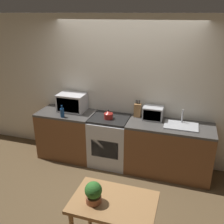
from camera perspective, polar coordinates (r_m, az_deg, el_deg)
name	(u,v)px	position (r m, az deg, el deg)	size (l,w,h in m)	color
ground_plane	(108,185)	(4.21, -0.81, -16.42)	(16.00, 16.00, 0.00)	brown
wall_back	(126,91)	(4.47, 3.19, 4.80)	(10.00, 0.06, 2.60)	silver
counter_left_run	(68,134)	(4.85, -10.10, -4.94)	(1.03, 0.62, 0.90)	brown
counter_right_run	(168,149)	(4.38, 12.77, -8.28)	(1.41, 0.62, 0.90)	brown
stove_range	(110,140)	(4.55, -0.45, -6.52)	(0.68, 0.62, 0.90)	silver
kettle	(108,115)	(4.28, -0.83, -0.65)	(0.15, 0.15, 0.16)	maroon
microwave	(72,102)	(4.66, -9.12, 2.19)	(0.49, 0.36, 0.32)	silver
bottle	(62,113)	(4.43, -11.31, -0.12)	(0.07, 0.07, 0.22)	navy
knife_block	(138,110)	(4.36, 5.85, 0.40)	(0.12, 0.09, 0.31)	#9E7042
toaster_oven	(153,113)	(4.30, 9.36, -0.23)	(0.33, 0.26, 0.22)	#ADAFB5
sink_basin	(181,125)	(4.17, 15.53, -2.96)	(0.53, 0.35, 0.24)	#ADAFB5
dining_table	(114,209)	(2.88, 0.37, -21.37)	(0.90, 0.59, 0.75)	#9E7042
potted_plant	(93,192)	(2.72, -4.27, -17.86)	(0.18, 0.18, 0.24)	#9E5B3D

